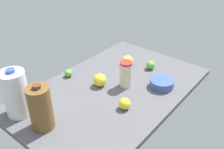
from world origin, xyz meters
TOP-DOWN VIEW (x-y plane):
  - countertop at (0.00, 0.00)cm, footprint 120.00×76.00cm
  - mixing_bowl at (-20.74, 22.35)cm, footprint 14.53×14.53cm
  - milk_jug at (48.40, -23.44)cm, footprint 12.76×12.76cm
  - tumbler_cup at (-7.60, 4.49)cm, footprint 7.51×7.51cm
  - chocolate_milk_jug at (46.90, -5.44)cm, footprint 11.20×11.20cm
  - lemon_near_front at (2.20, -7.86)cm, footprint 7.98×7.98cm
  - lemon_beside_bowl at (-28.94, -9.67)cm, footprint 7.56×7.56cm
  - lime_far_back at (7.17, -30.86)cm, footprint 5.04×5.04cm
  - lime_loose at (-35.25, 5.38)cm, footprint 5.99×5.99cm
  - lemon_by_jug at (10.41, 17.29)cm, footprint 6.38×6.38cm

SIDE VIEW (x-z plane):
  - countertop at x=0.00cm, z-range 0.00..3.00cm
  - mixing_bowl at x=-20.74cm, z-range 3.00..8.03cm
  - lime_far_back at x=7.17cm, z-range 3.00..8.04cm
  - lime_loose at x=-35.25cm, z-range 3.00..8.99cm
  - lemon_by_jug at x=10.41cm, z-range 3.00..9.38cm
  - lemon_beside_bowl at x=-28.94cm, z-range 3.00..10.56cm
  - lemon_near_front at x=2.20cm, z-range 3.00..10.98cm
  - tumbler_cup at x=-7.60cm, z-range 3.04..19.79cm
  - chocolate_milk_jug at x=46.90cm, z-range 2.22..27.02cm
  - milk_jug at x=48.40cm, z-range 2.22..29.12cm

